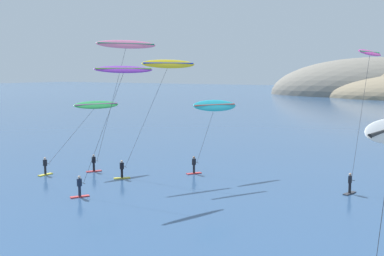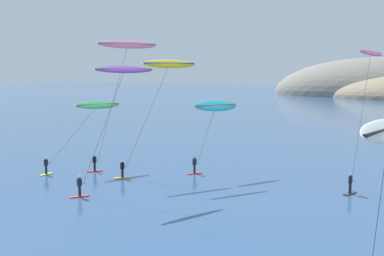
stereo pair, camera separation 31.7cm
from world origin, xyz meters
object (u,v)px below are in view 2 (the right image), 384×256
Objects in this scene: kitesurfer_pink at (125,53)px; kitesurfer_purple at (121,80)px; kitesurfer_magenta at (369,65)px; kitesurfer_yellow at (166,72)px; kitesurfer_green at (94,110)px; kitesurfer_cyan at (214,110)px.

kitesurfer_purple is at bearing -53.46° from kitesurfer_pink.
kitesurfer_magenta is 20.76m from kitesurfer_purple.
kitesurfer_green is at bearing -168.11° from kitesurfer_yellow.
kitesurfer_yellow reaches higher than kitesurfer_cyan.
kitesurfer_yellow is 5.99m from kitesurfer_cyan.
kitesurfer_magenta is at bearing 14.03° from kitesurfer_green.
kitesurfer_pink is at bearing -158.64° from kitesurfer_cyan.
kitesurfer_yellow is 1.06× the size of kitesurfer_purple.
kitesurfer_green is (-8.08, 5.39, -3.17)m from kitesurfer_purple.
kitesurfer_purple is at bearing -87.16° from kitesurfer_yellow.
kitesurfer_green is (-7.74, -1.63, -3.74)m from kitesurfer_yellow.
kitesurfer_yellow is 0.94× the size of kitesurfer_magenta.
kitesurfer_cyan is (-14.01, -1.39, -4.32)m from kitesurfer_magenta.
kitesurfer_cyan is at bearing -174.32° from kitesurfer_magenta.
kitesurfer_magenta is (17.46, 4.67, 0.68)m from kitesurfer_yellow.
kitesurfer_yellow is 0.85× the size of kitesurfer_pink.
kitesurfer_cyan is at bearing 23.67° from kitesurfer_green.
kitesurfer_purple reaches higher than kitesurfer_cyan.
kitesurfer_green is at bearing -165.97° from kitesurfer_magenta.
kitesurfer_pink is at bearing 126.54° from kitesurfer_purple.
kitesurfer_yellow reaches higher than kitesurfer_purple.
kitesurfer_cyan is 12.21m from kitesurfer_green.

